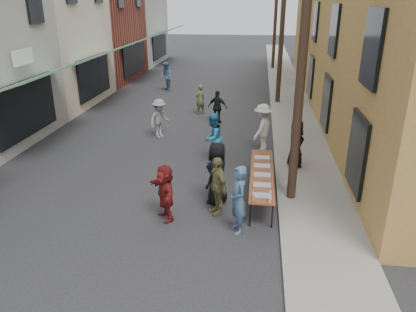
% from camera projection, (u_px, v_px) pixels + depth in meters
% --- Properties ---
extents(ground, '(120.00, 120.00, 0.00)m').
position_uv_depth(ground, '(122.00, 246.00, 10.01)').
color(ground, '#28282B').
rests_on(ground, ground).
extents(sidewalk, '(2.20, 60.00, 0.10)m').
position_uv_depth(sidewalk, '(290.00, 103.00, 23.26)').
color(sidewalk, gray).
rests_on(sidewalk, ground).
extents(storefront_row, '(8.00, 37.00, 9.00)m').
position_uv_depth(storefront_row, '(32.00, 26.00, 23.47)').
color(storefront_row, maroon).
rests_on(storefront_row, ground).
extents(utility_pole_near, '(0.26, 0.26, 9.00)m').
position_uv_depth(utility_pole_near, '(303.00, 47.00, 10.64)').
color(utility_pole_near, '#2D2116').
rests_on(utility_pole_near, ground).
extents(utility_pole_mid, '(0.26, 0.26, 9.00)m').
position_uv_depth(utility_pole_mid, '(282.00, 21.00, 21.71)').
color(utility_pole_mid, '#2D2116').
rests_on(utility_pole_mid, ground).
extents(utility_pole_far, '(0.26, 0.26, 9.00)m').
position_uv_depth(utility_pole_far, '(276.00, 13.00, 32.79)').
color(utility_pole_far, '#2D2116').
rests_on(utility_pole_far, ground).
extents(serving_table, '(0.70, 4.00, 0.75)m').
position_uv_depth(serving_table, '(262.00, 174.00, 12.31)').
color(serving_table, maroon).
rests_on(serving_table, ground).
extents(catering_tray_sausage, '(0.50, 0.33, 0.08)m').
position_uv_depth(catering_tray_sausage, '(262.00, 197.00, 10.76)').
color(catering_tray_sausage, maroon).
rests_on(catering_tray_sausage, serving_table).
extents(catering_tray_foil_b, '(0.50, 0.33, 0.08)m').
position_uv_depth(catering_tray_foil_b, '(262.00, 186.00, 11.36)').
color(catering_tray_foil_b, '#B2B2B7').
rests_on(catering_tray_foil_b, serving_table).
extents(catering_tray_buns, '(0.50, 0.33, 0.08)m').
position_uv_depth(catering_tray_buns, '(262.00, 176.00, 12.00)').
color(catering_tray_buns, tan).
rests_on(catering_tray_buns, serving_table).
extents(catering_tray_foil_d, '(0.50, 0.33, 0.08)m').
position_uv_depth(catering_tray_foil_d, '(262.00, 167.00, 12.65)').
color(catering_tray_foil_d, '#B2B2B7').
rests_on(catering_tray_foil_d, serving_table).
extents(catering_tray_buns_end, '(0.50, 0.33, 0.08)m').
position_uv_depth(catering_tray_buns_end, '(262.00, 158.00, 13.30)').
color(catering_tray_buns_end, tan).
rests_on(catering_tray_buns_end, serving_table).
extents(condiment_jar_a, '(0.07, 0.07, 0.08)m').
position_uv_depth(condiment_jar_a, '(253.00, 201.00, 10.51)').
color(condiment_jar_a, '#A57F26').
rests_on(condiment_jar_a, serving_table).
extents(condiment_jar_b, '(0.07, 0.07, 0.08)m').
position_uv_depth(condiment_jar_b, '(253.00, 200.00, 10.60)').
color(condiment_jar_b, '#A57F26').
rests_on(condiment_jar_b, serving_table).
extents(condiment_jar_c, '(0.07, 0.07, 0.08)m').
position_uv_depth(condiment_jar_c, '(254.00, 198.00, 10.69)').
color(condiment_jar_c, '#A57F26').
rests_on(condiment_jar_c, serving_table).
extents(cup_stack, '(0.08, 0.08, 0.12)m').
position_uv_depth(cup_stack, '(270.00, 201.00, 10.50)').
color(cup_stack, tan).
rests_on(cup_stack, serving_table).
extents(guest_front_a, '(0.89, 1.07, 1.89)m').
position_uv_depth(guest_front_a, '(217.00, 173.00, 11.80)').
color(guest_front_a, black).
rests_on(guest_front_a, ground).
extents(guest_front_b, '(0.64, 0.78, 1.83)m').
position_uv_depth(guest_front_b, '(238.00, 200.00, 10.31)').
color(guest_front_b, '#425E81').
rests_on(guest_front_b, ground).
extents(guest_front_c, '(1.05, 1.13, 1.86)m').
position_uv_depth(guest_front_c, '(213.00, 138.00, 14.78)').
color(guest_front_c, teal).
rests_on(guest_front_c, ground).
extents(guest_front_d, '(1.15, 1.42, 1.91)m').
position_uv_depth(guest_front_d, '(262.00, 128.00, 15.80)').
color(guest_front_d, silver).
rests_on(guest_front_d, ground).
extents(guest_front_e, '(0.88, 1.06, 1.70)m').
position_uv_depth(guest_front_e, '(217.00, 186.00, 11.25)').
color(guest_front_e, olive).
rests_on(guest_front_e, ground).
extents(guest_queue_back, '(1.17, 1.51, 1.60)m').
position_uv_depth(guest_queue_back, '(165.00, 192.00, 10.96)').
color(guest_queue_back, maroon).
rests_on(guest_queue_back, ground).
extents(server, '(0.65, 0.89, 1.68)m').
position_uv_depth(server, '(296.00, 144.00, 14.18)').
color(server, black).
rests_on(server, sidewalk).
extents(passerby_left, '(1.08, 1.27, 1.70)m').
position_uv_depth(passerby_left, '(159.00, 118.00, 17.45)').
color(passerby_left, gray).
rests_on(passerby_left, ground).
extents(passerby_mid, '(0.99, 0.56, 1.59)m').
position_uv_depth(passerby_mid, '(218.00, 107.00, 19.42)').
color(passerby_mid, black).
rests_on(passerby_mid, ground).
extents(passerby_right, '(0.66, 0.67, 1.56)m').
position_uv_depth(passerby_right, '(200.00, 99.00, 20.96)').
color(passerby_right, '#565F37').
rests_on(passerby_right, ground).
extents(passerby_far, '(1.03, 1.12, 1.86)m').
position_uv_depth(passerby_far, '(166.00, 77.00, 26.11)').
color(passerby_far, '#51769D').
rests_on(passerby_far, ground).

